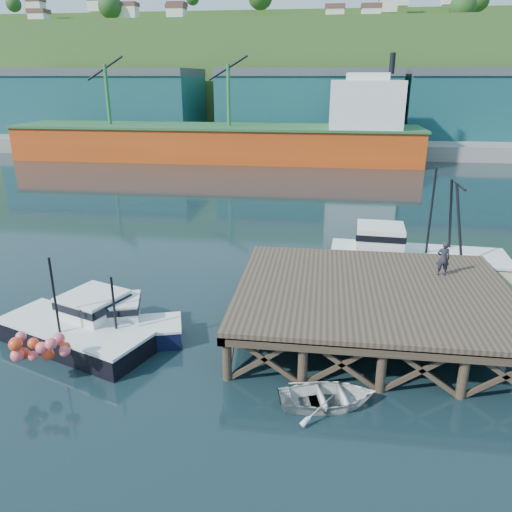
% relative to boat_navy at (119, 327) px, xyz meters
% --- Properties ---
extents(ground, '(300.00, 300.00, 0.00)m').
position_rel_boat_navy_xyz_m(ground, '(5.41, 2.47, -0.67)').
color(ground, black).
rests_on(ground, ground).
extents(wharf, '(12.00, 10.00, 2.62)m').
position_rel_boat_navy_xyz_m(wharf, '(10.91, 2.29, 1.27)').
color(wharf, brown).
rests_on(wharf, ground).
extents(far_quay, '(160.00, 40.00, 2.00)m').
position_rel_boat_navy_xyz_m(far_quay, '(5.41, 72.47, 0.33)').
color(far_quay, gray).
rests_on(far_quay, ground).
extents(warehouse_left, '(32.00, 16.00, 9.00)m').
position_rel_boat_navy_xyz_m(warehouse_left, '(-29.59, 67.47, 5.83)').
color(warehouse_left, '#18514F').
rests_on(warehouse_left, far_quay).
extents(warehouse_mid, '(28.00, 16.00, 9.00)m').
position_rel_boat_navy_xyz_m(warehouse_mid, '(5.41, 67.47, 5.83)').
color(warehouse_mid, '#18514F').
rests_on(warehouse_mid, far_quay).
extents(warehouse_right, '(30.00, 16.00, 9.00)m').
position_rel_boat_navy_xyz_m(warehouse_right, '(35.41, 67.47, 5.83)').
color(warehouse_right, '#18514F').
rests_on(warehouse_right, far_quay).
extents(cargo_ship, '(55.50, 10.00, 13.75)m').
position_rel_boat_navy_xyz_m(cargo_ship, '(-3.06, 50.47, 2.64)').
color(cargo_ship, '#C94312').
rests_on(cargo_ship, ground).
extents(hillside, '(220.00, 50.00, 22.00)m').
position_rel_boat_navy_xyz_m(hillside, '(5.41, 102.47, 10.33)').
color(hillside, '#2D511E').
rests_on(hillside, ground).
extents(boat_navy, '(5.68, 3.73, 3.35)m').
position_rel_boat_navy_xyz_m(boat_navy, '(0.00, 0.00, 0.00)').
color(boat_navy, black).
rests_on(boat_navy, ground).
extents(boat_black, '(7.40, 6.14, 4.29)m').
position_rel_boat_navy_xyz_m(boat_black, '(-1.60, -0.44, 0.11)').
color(boat_black, black).
rests_on(boat_black, ground).
extents(trawler, '(9.83, 4.06, 6.45)m').
position_rel_boat_navy_xyz_m(trawler, '(13.73, 8.97, 0.65)').
color(trawler, beige).
rests_on(trawler, ground).
extents(dinghy, '(3.93, 3.20, 0.72)m').
position_rel_boat_navy_xyz_m(dinghy, '(9.02, -3.33, -0.31)').
color(dinghy, silver).
rests_on(dinghy, ground).
extents(dockworker, '(0.60, 0.40, 1.63)m').
position_rel_boat_navy_xyz_m(dockworker, '(14.22, 4.49, 2.27)').
color(dockworker, black).
rests_on(dockworker, wharf).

